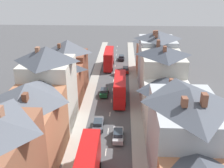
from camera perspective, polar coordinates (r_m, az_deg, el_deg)
name	(u,v)px	position (r m, az deg, el deg)	size (l,w,h in m)	color
pavement_left	(89,96)	(59.07, -5.00, -2.64)	(2.20, 104.00, 0.14)	#A8A399
pavement_right	(135,97)	(58.65, 4.94, -2.83)	(2.20, 104.00, 0.14)	#A8A399
centre_line_dashes	(111,101)	(56.86, -0.14, -3.65)	(0.14, 97.80, 0.01)	silver
terrace_row_left	(34,119)	(39.24, -16.68, -7.33)	(8.00, 58.28, 14.47)	#A36042
terrace_row_right	(169,101)	(44.66, 12.33, -3.57)	(8.00, 72.21, 14.21)	#BCB7A8
double_decker_bus_lead	(109,58)	(76.74, -0.70, 5.59)	(2.74, 10.80, 5.30)	red
double_decker_bus_mid_street	(87,168)	(34.42, -5.38, -17.75)	(2.74, 10.80, 5.30)	red
double_decker_bus_far_approaching	(120,88)	(55.95, 1.71, -0.95)	(2.74, 10.80, 5.30)	red
car_near_blue	(104,92)	(59.00, -1.76, -1.77)	(1.90, 4.20, 1.67)	#144728
car_near_silver	(121,58)	(84.70, 2.06, 5.78)	(1.90, 4.39, 1.58)	black
car_parked_right_a	(126,70)	(73.43, 2.96, 3.13)	(1.90, 4.24, 1.59)	maroon
car_mid_black	(98,125)	(46.60, -3.05, -8.80)	(1.90, 4.13, 1.70)	#4C515B
car_mid_white	(82,164)	(38.22, -6.64, -16.92)	(1.90, 4.29, 1.66)	silver
car_far_grey	(118,135)	(43.79, 1.34, -11.03)	(1.90, 4.38, 1.69)	#B7BABF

